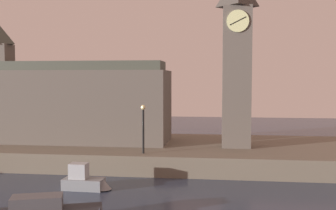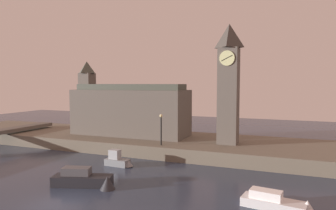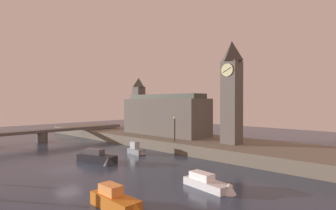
{
  "view_description": "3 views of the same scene",
  "coord_description": "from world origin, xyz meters",
  "px_view_note": "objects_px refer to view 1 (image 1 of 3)",
  "views": [
    {
      "loc": [
        6.99,
        -13.66,
        7.01
      ],
      "look_at": [
        3.4,
        15.17,
        5.1
      ],
      "focal_mm": 42.95,
      "sensor_mm": 36.0,
      "label": 1
    },
    {
      "loc": [
        15.24,
        -16.76,
        8.6
      ],
      "look_at": [
        2.0,
        16.23,
        6.08
      ],
      "focal_mm": 32.76,
      "sensor_mm": 36.0,
      "label": 2
    },
    {
      "loc": [
        27.38,
        -13.58,
        7.23
      ],
      "look_at": [
        -0.65,
        16.15,
        6.71
      ],
      "focal_mm": 28.89,
      "sensor_mm": 36.0,
      "label": 3
    }
  ],
  "objects_px": {
    "parliament_hall": "(73,102)",
    "boat_cruiser_grey": "(86,181)",
    "streetlamp": "(143,123)",
    "clock_tower": "(237,57)"
  },
  "relations": [
    {
      "from": "clock_tower",
      "to": "streetlamp",
      "type": "height_order",
      "value": "clock_tower"
    },
    {
      "from": "parliament_hall",
      "to": "streetlamp",
      "type": "xyz_separation_m",
      "value": [
        7.26,
        -5.19,
        -1.19
      ]
    },
    {
      "from": "parliament_hall",
      "to": "boat_cruiser_grey",
      "type": "distance_m",
      "value": 11.7
    },
    {
      "from": "parliament_hall",
      "to": "boat_cruiser_grey",
      "type": "relative_size",
      "value": 5.19
    },
    {
      "from": "parliament_hall",
      "to": "clock_tower",
      "type": "bearing_deg",
      "value": -5.12
    },
    {
      "from": "streetlamp",
      "to": "parliament_hall",
      "type": "bearing_deg",
      "value": 144.45
    },
    {
      "from": "streetlamp",
      "to": "boat_cruiser_grey",
      "type": "xyz_separation_m",
      "value": [
        -2.8,
        -4.7,
        -3.2
      ]
    },
    {
      "from": "parliament_hall",
      "to": "streetlamp",
      "type": "distance_m",
      "value": 9.01
    },
    {
      "from": "boat_cruiser_grey",
      "to": "streetlamp",
      "type": "bearing_deg",
      "value": 59.21
    },
    {
      "from": "clock_tower",
      "to": "boat_cruiser_grey",
      "type": "xyz_separation_m",
      "value": [
        -9.7,
        -8.62,
        -8.16
      ]
    }
  ]
}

